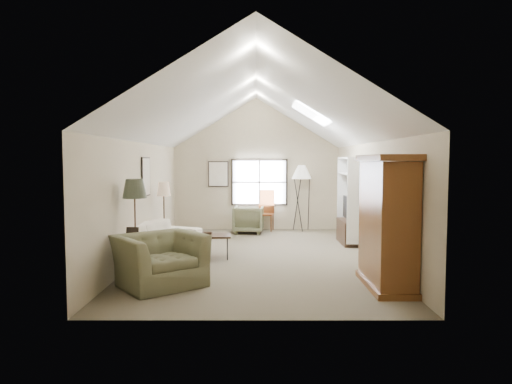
{
  "coord_description": "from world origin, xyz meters",
  "views": [
    {
      "loc": [
        0.0,
        -9.91,
        2.12
      ],
      "look_at": [
        0.0,
        0.4,
        1.4
      ],
      "focal_mm": 32.0,
      "sensor_mm": 36.0,
      "label": 1
    }
  ],
  "objects_px": {
    "armoire": "(387,222)",
    "armchair_far": "(248,220)",
    "sofa": "(153,242)",
    "armchair_near": "(160,260)",
    "coffee_table": "(207,247)",
    "side_chair": "(265,211)",
    "side_table": "(133,261)"
  },
  "relations": [
    {
      "from": "sofa",
      "to": "side_chair",
      "type": "relative_size",
      "value": 2.14
    },
    {
      "from": "armoire",
      "to": "armchair_near",
      "type": "xyz_separation_m",
      "value": [
        -3.8,
        0.08,
        -0.66
      ]
    },
    {
      "from": "coffee_table",
      "to": "side_table",
      "type": "height_order",
      "value": "side_table"
    },
    {
      "from": "side_table",
      "to": "sofa",
      "type": "bearing_deg",
      "value": 90.0
    },
    {
      "from": "armchair_far",
      "to": "coffee_table",
      "type": "height_order",
      "value": "armchair_far"
    },
    {
      "from": "coffee_table",
      "to": "armchair_far",
      "type": "bearing_deg",
      "value": 76.6
    },
    {
      "from": "armoire",
      "to": "armchair_far",
      "type": "height_order",
      "value": "armoire"
    },
    {
      "from": "armoire",
      "to": "side_table",
      "type": "height_order",
      "value": "armoire"
    },
    {
      "from": "armchair_near",
      "to": "coffee_table",
      "type": "relative_size",
      "value": 1.34
    },
    {
      "from": "side_table",
      "to": "armchair_far",
      "type": "bearing_deg",
      "value": 69.08
    },
    {
      "from": "armchair_far",
      "to": "side_chair",
      "type": "height_order",
      "value": "side_chair"
    },
    {
      "from": "armoire",
      "to": "side_chair",
      "type": "xyz_separation_m",
      "value": [
        -1.9,
        6.1,
        -0.49
      ]
    },
    {
      "from": "armoire",
      "to": "side_table",
      "type": "relative_size",
      "value": 3.37
    },
    {
      "from": "armoire",
      "to": "coffee_table",
      "type": "distance_m",
      "value": 4.01
    },
    {
      "from": "sofa",
      "to": "armchair_near",
      "type": "distance_m",
      "value": 2.12
    },
    {
      "from": "armchair_near",
      "to": "side_chair",
      "type": "height_order",
      "value": "side_chair"
    },
    {
      "from": "armchair_far",
      "to": "side_table",
      "type": "bearing_deg",
      "value": 74.29
    },
    {
      "from": "sofa",
      "to": "armchair_far",
      "type": "xyz_separation_m",
      "value": [
        1.98,
        3.57,
        0.01
      ]
    },
    {
      "from": "armchair_far",
      "to": "armchair_near",
      "type": "bearing_deg",
      "value": 81.25
    },
    {
      "from": "sofa",
      "to": "armchair_far",
      "type": "height_order",
      "value": "armchair_far"
    },
    {
      "from": "armoire",
      "to": "armchair_far",
      "type": "xyz_separation_m",
      "value": [
        -2.4,
        5.69,
        -0.71
      ]
    },
    {
      "from": "side_chair",
      "to": "side_table",
      "type": "bearing_deg",
      "value": -103.29
    },
    {
      "from": "armchair_near",
      "to": "coffee_table",
      "type": "height_order",
      "value": "armchair_near"
    },
    {
      "from": "armchair_near",
      "to": "sofa",
      "type": "bearing_deg",
      "value": 67.8
    },
    {
      "from": "armchair_near",
      "to": "side_table",
      "type": "bearing_deg",
      "value": 104.73
    },
    {
      "from": "armoire",
      "to": "armchair_far",
      "type": "distance_m",
      "value": 6.22
    },
    {
      "from": "armchair_near",
      "to": "side_chair",
      "type": "relative_size",
      "value": 1.1
    },
    {
      "from": "sofa",
      "to": "coffee_table",
      "type": "xyz_separation_m",
      "value": [
        1.15,
        0.1,
        -0.13
      ]
    },
    {
      "from": "armoire",
      "to": "coffee_table",
      "type": "relative_size",
      "value": 2.2
    },
    {
      "from": "side_chair",
      "to": "sofa",
      "type": "bearing_deg",
      "value": -111.26
    },
    {
      "from": "armoire",
      "to": "sofa",
      "type": "xyz_separation_m",
      "value": [
        -4.38,
        2.12,
        -0.72
      ]
    },
    {
      "from": "coffee_table",
      "to": "side_chair",
      "type": "xyz_separation_m",
      "value": [
        1.33,
        3.88,
        0.35
      ]
    }
  ]
}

